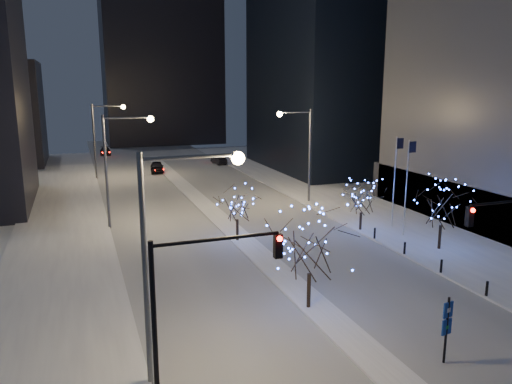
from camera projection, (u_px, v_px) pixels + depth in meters
name	position (u px, v px, depth m)	size (l,w,h in m)	color
ground	(378.00, 364.00, 22.83)	(160.00, 160.00, 0.00)	silver
road	(199.00, 200.00, 54.99)	(20.00, 130.00, 0.02)	#B2B8C2
median	(210.00, 210.00, 50.38)	(2.00, 80.00, 0.15)	white
east_sidewalk	(395.00, 222.00, 46.18)	(10.00, 90.00, 0.15)	white
west_sidewalk	(60.00, 258.00, 36.54)	(8.00, 90.00, 0.15)	white
horizon_block	(161.00, 43.00, 104.91)	(24.00, 14.00, 42.00)	black
street_lamp_w_near	(170.00, 236.00, 20.32)	(4.40, 0.56, 10.00)	#595E66
street_lamp_w_mid	(118.00, 155.00, 43.29)	(4.40, 0.56, 10.00)	#595E66
street_lamp_w_far	(102.00, 130.00, 66.26)	(4.40, 0.56, 10.00)	#595E66
street_lamp_east	(302.00, 143.00, 52.38)	(3.90, 0.56, 10.00)	#595E66
traffic_signal_west	(194.00, 293.00, 19.01)	(5.26, 0.43, 7.00)	black
flagpoles	(401.00, 178.00, 42.11)	(1.35, 2.60, 8.00)	silver
bollards	(422.00, 257.00, 35.28)	(0.16, 12.16, 0.90)	black
car_near	(157.00, 167.00, 72.20)	(1.85, 4.59, 1.56)	black
car_mid	(219.00, 160.00, 79.69)	(1.38, 3.95, 1.30)	black
car_far	(105.00, 151.00, 90.03)	(1.83, 4.50, 1.31)	black
holiday_tree_median_near	(310.00, 242.00, 27.55)	(5.92, 5.92, 6.13)	black
holiday_tree_median_far	(237.00, 205.00, 39.90)	(4.31, 4.31, 4.41)	black
holiday_tree_plaza_near	(442.00, 204.00, 37.66)	(5.75, 5.75, 5.55)	black
holiday_tree_plaza_far	(362.00, 198.00, 42.86)	(3.72, 3.72, 4.38)	black
wayfinding_sign	(447.00, 323.00, 22.52)	(0.58, 0.18, 3.23)	black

